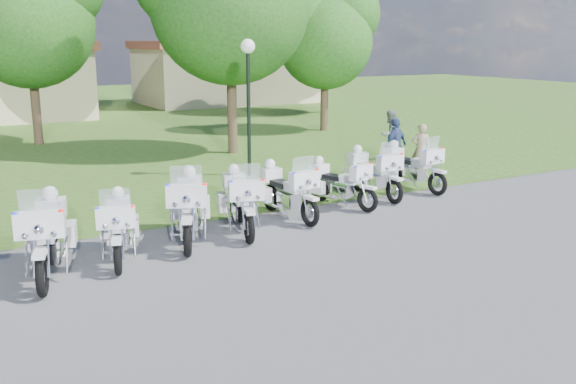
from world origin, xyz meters
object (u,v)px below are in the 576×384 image
motorcycle_1 (48,235)px  lamp_post (248,74)px  motorcycle_6 (339,182)px  motorcycle_7 (372,172)px  bystander_b (390,135)px  motorcycle_2 (118,226)px  motorcycle_3 (189,206)px  bystander_c (395,146)px  motorcycle_5 (286,190)px  motorcycle_8 (412,166)px  bystander_a (421,149)px  motorcycle_4 (240,200)px

motorcycle_1 → lamp_post: bearing=-123.7°
motorcycle_6 → motorcycle_7: size_ratio=0.90×
motorcycle_1 → motorcycle_7: size_ratio=1.08×
motorcycle_6 → bystander_b: (5.22, 4.59, 0.26)m
motorcycle_2 → motorcycle_3: bearing=-148.2°
motorcycle_6 → bystander_c: bystander_c is taller
motorcycle_2 → motorcycle_5: size_ratio=0.94×
motorcycle_8 → lamp_post: 5.65m
motorcycle_7 → lamp_post: bearing=-65.8°
motorcycle_7 → bystander_c: 3.19m
motorcycle_2 → bystander_b: bearing=-135.7°
motorcycle_2 → lamp_post: bearing=-117.6°
motorcycle_3 → motorcycle_2: bearing=38.0°
bystander_a → bystander_b: (0.78, 2.58, 0.07)m
motorcycle_3 → motorcycle_7: size_ratio=1.05×
motorcycle_4 → motorcycle_7: bearing=-150.5°
bystander_b → bystander_c: 2.52m
motorcycle_4 → bystander_c: 7.66m
motorcycle_3 → motorcycle_5: (2.67, 0.57, -0.08)m
motorcycle_2 → motorcycle_6: 6.13m
motorcycle_5 → motorcycle_3: bearing=8.3°
motorcycle_6 → bystander_a: 4.88m
lamp_post → bystander_b: bearing=0.9°
bystander_c → motorcycle_7: bearing=24.3°
motorcycle_3 → motorcycle_5: 2.74m
motorcycle_2 → bystander_c: bystander_c is taller
motorcycle_1 → motorcycle_2: 1.36m
motorcycle_2 → motorcycle_3: motorcycle_3 is taller
motorcycle_6 → bystander_a: bystander_a is taller
motorcycle_6 → motorcycle_2: bearing=-4.5°
motorcycle_4 → motorcycle_1: bearing=25.6°
motorcycle_7 → motorcycle_6: bearing=18.8°
lamp_post → bystander_c: (4.15, -2.01, -2.27)m
motorcycle_7 → lamp_post: lamp_post is taller
motorcycle_2 → motorcycle_7: bearing=-150.2°
motorcycle_8 → motorcycle_5: bearing=5.2°
motorcycle_1 → motorcycle_3: size_ratio=1.03×
motorcycle_6 → motorcycle_8: bearing=175.0°
motorcycle_2 → motorcycle_8: bearing=-151.4°
bystander_c → motorcycle_6: bearing=17.3°
motorcycle_6 → motorcycle_8: 2.94m
motorcycle_8 → lamp_post: (-3.22, 3.91, 2.49)m
motorcycle_5 → motorcycle_7: 3.16m
motorcycle_7 → motorcycle_8: motorcycle_8 is taller
motorcycle_3 → motorcycle_5: motorcycle_3 is taller
motorcycle_6 → bystander_b: bearing=-155.3°
motorcycle_2 → motorcycle_3: (1.62, 0.44, 0.09)m
motorcycle_5 → bystander_a: (6.13, 2.30, 0.14)m
motorcycle_2 → motorcycle_5: bearing=-150.2°
motorcycle_3 → bystander_c: bystander_c is taller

